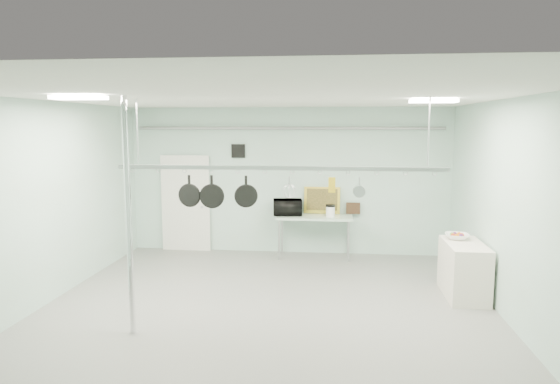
# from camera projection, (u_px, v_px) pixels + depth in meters

# --- Properties ---
(floor) EXTENTS (8.00, 8.00, 0.00)m
(floor) POSITION_uv_depth(u_px,v_px,m) (263.00, 321.00, 7.22)
(floor) COLOR gray
(floor) RESTS_ON ground
(ceiling) EXTENTS (7.00, 8.00, 0.02)m
(ceiling) POSITION_uv_depth(u_px,v_px,m) (262.00, 97.00, 6.80)
(ceiling) COLOR silver
(ceiling) RESTS_ON back_wall
(back_wall) EXTENTS (7.00, 0.02, 3.20)m
(back_wall) POSITION_uv_depth(u_px,v_px,m) (288.00, 181.00, 10.94)
(back_wall) COLOR #A2C3B1
(back_wall) RESTS_ON floor
(right_wall) EXTENTS (0.02, 8.00, 3.20)m
(right_wall) POSITION_uv_depth(u_px,v_px,m) (521.00, 217.00, 6.64)
(right_wall) COLOR #A2C3B1
(right_wall) RESTS_ON floor
(door) EXTENTS (1.10, 0.10, 2.20)m
(door) POSITION_uv_depth(u_px,v_px,m) (186.00, 204.00, 11.21)
(door) COLOR silver
(door) RESTS_ON floor
(wall_vent) EXTENTS (0.30, 0.04, 0.30)m
(wall_vent) POSITION_uv_depth(u_px,v_px,m) (238.00, 151.00, 10.95)
(wall_vent) COLOR black
(wall_vent) RESTS_ON back_wall
(conduit_pipe) EXTENTS (6.60, 0.07, 0.07)m
(conduit_pipe) POSITION_uv_depth(u_px,v_px,m) (288.00, 128.00, 10.70)
(conduit_pipe) COLOR gray
(conduit_pipe) RESTS_ON back_wall
(chrome_pole) EXTENTS (0.08, 0.08, 3.20)m
(chrome_pole) POSITION_uv_depth(u_px,v_px,m) (129.00, 218.00, 6.60)
(chrome_pole) COLOR silver
(chrome_pole) RESTS_ON floor
(prep_table) EXTENTS (1.60, 0.70, 0.91)m
(prep_table) POSITION_uv_depth(u_px,v_px,m) (314.00, 219.00, 10.60)
(prep_table) COLOR #A8C6B0
(prep_table) RESTS_ON floor
(side_cabinet) EXTENTS (0.60, 1.20, 0.90)m
(side_cabinet) POSITION_uv_depth(u_px,v_px,m) (464.00, 270.00, 8.21)
(side_cabinet) COLOR silver
(side_cabinet) RESTS_ON floor
(pot_rack) EXTENTS (4.80, 0.06, 1.00)m
(pot_rack) POSITION_uv_depth(u_px,v_px,m) (279.00, 166.00, 7.20)
(pot_rack) COLOR #B7B7BC
(pot_rack) RESTS_ON ceiling
(light_panel_left) EXTENTS (0.65, 0.30, 0.05)m
(light_panel_left) POSITION_uv_depth(u_px,v_px,m) (79.00, 97.00, 6.25)
(light_panel_left) COLOR white
(light_panel_left) RESTS_ON ceiling
(light_panel_right) EXTENTS (0.65, 0.30, 0.05)m
(light_panel_right) POSITION_uv_depth(u_px,v_px,m) (433.00, 101.00, 7.14)
(light_panel_right) COLOR white
(light_panel_right) RESTS_ON ceiling
(microwave) EXTENTS (0.65, 0.49, 0.34)m
(microwave) POSITION_uv_depth(u_px,v_px,m) (288.00, 207.00, 10.65)
(microwave) COLOR black
(microwave) RESTS_ON prep_table
(coffee_canister) EXTENTS (0.23, 0.23, 0.22)m
(coffee_canister) POSITION_uv_depth(u_px,v_px,m) (330.00, 212.00, 10.45)
(coffee_canister) COLOR white
(coffee_canister) RESTS_ON prep_table
(painting_large) EXTENTS (0.78, 0.16, 0.58)m
(painting_large) POSITION_uv_depth(u_px,v_px,m) (322.00, 200.00, 10.83)
(painting_large) COLOR gold
(painting_large) RESTS_ON prep_table
(painting_small) EXTENTS (0.30, 0.08, 0.25)m
(painting_small) POSITION_uv_depth(u_px,v_px,m) (353.00, 208.00, 10.78)
(painting_small) COLOR #331F12
(painting_small) RESTS_ON prep_table
(fruit_bowl) EXTENTS (0.43, 0.43, 0.10)m
(fruit_bowl) POSITION_uv_depth(u_px,v_px,m) (457.00, 236.00, 8.42)
(fruit_bowl) COLOR white
(fruit_bowl) RESTS_ON side_cabinet
(skillet_left) EXTENTS (0.35, 0.10, 0.48)m
(skillet_left) POSITION_uv_depth(u_px,v_px,m) (189.00, 191.00, 7.39)
(skillet_left) COLOR black
(skillet_left) RESTS_ON pot_rack
(skillet_mid) EXTENTS (0.37, 0.09, 0.49)m
(skillet_mid) POSITION_uv_depth(u_px,v_px,m) (212.00, 192.00, 7.36)
(skillet_mid) COLOR black
(skillet_mid) RESTS_ON pot_rack
(skillet_right) EXTENTS (0.34, 0.15, 0.46)m
(skillet_right) POSITION_uv_depth(u_px,v_px,m) (246.00, 191.00, 7.30)
(skillet_right) COLOR black
(skillet_right) RESTS_ON pot_rack
(whisk) EXTENTS (0.26, 0.26, 0.36)m
(whisk) POSITION_uv_depth(u_px,v_px,m) (289.00, 188.00, 7.23)
(whisk) COLOR #A3A3A7
(whisk) RESTS_ON pot_rack
(grater) EXTENTS (0.10, 0.03, 0.24)m
(grater) POSITION_uv_depth(u_px,v_px,m) (332.00, 185.00, 7.15)
(grater) COLOR gold
(grater) RESTS_ON pot_rack
(saucepan) EXTENTS (0.18, 0.11, 0.31)m
(saucepan) POSITION_uv_depth(u_px,v_px,m) (359.00, 188.00, 7.12)
(saucepan) COLOR #B6B6BB
(saucepan) RESTS_ON pot_rack
(fruit_cluster) EXTENTS (0.24, 0.24, 0.09)m
(fruit_cluster) POSITION_uv_depth(u_px,v_px,m) (457.00, 234.00, 8.42)
(fruit_cluster) COLOR #AE2F10
(fruit_cluster) RESTS_ON fruit_bowl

